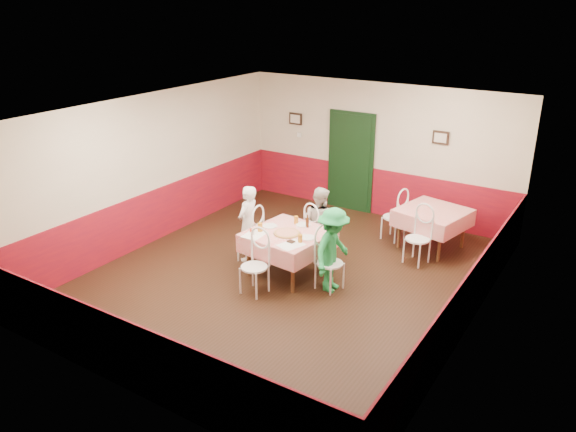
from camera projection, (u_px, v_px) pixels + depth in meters
The scene contains 39 objects.
floor at pixel (288, 276), 9.46m from camera, with size 7.00×7.00×0.00m, color black.
ceiling at pixel (288, 111), 8.43m from camera, with size 7.00×7.00×0.00m, color white.
back_wall at pixel (378, 150), 11.69m from camera, with size 6.00×0.10×2.80m, color beige.
front_wall at pixel (119, 289), 6.20m from camera, with size 6.00×0.10×2.80m, color beige.
left_wall at pixel (153, 169), 10.44m from camera, with size 0.10×7.00×2.80m, color beige.
right_wall at pixel (479, 239), 7.45m from camera, with size 0.10×7.00×2.80m, color beige.
wainscot_back at pixel (375, 191), 12.01m from camera, with size 6.00×0.03×1.00m, color maroon.
wainscot_front at pixel (128, 356), 6.54m from camera, with size 6.00×0.03×1.00m, color maroon.
wainscot_left at pixel (157, 214), 10.76m from camera, with size 0.03×7.00×1.00m, color maroon.
wainscot_right at pixel (470, 298), 7.79m from camera, with size 0.03×7.00×1.00m, color maroon.
door at pixel (351, 163), 12.08m from camera, with size 0.96×0.06×2.10m, color black.
picture_left at pixel (296, 119), 12.48m from camera, with size 0.32×0.03×0.26m, color black.
picture_right at pixel (441, 138), 10.84m from camera, with size 0.32×0.03×0.26m, color black.
thermostat at pixel (299, 135), 12.56m from camera, with size 0.10×0.03×0.10m, color white.
main_table at pixel (288, 253), 9.43m from camera, with size 1.22×1.22×0.77m, color red.
second_table at pixel (432, 229), 10.40m from camera, with size 1.12×1.12×0.77m, color red.
chair_left at pixel (250, 237), 9.89m from camera, with size 0.42×0.42×0.90m, color white, non-canonical shape.
chair_right at pixel (330, 263), 8.91m from camera, with size 0.42×0.42×0.90m, color white, non-canonical shape.
chair_far at pixel (318, 234), 10.02m from camera, with size 0.42×0.42×0.90m, color white, non-canonical shape.
chair_near at pixel (254, 267), 8.78m from camera, with size 0.42×0.42×0.90m, color white, non-canonical shape.
chair_second_a at pixel (394, 217), 10.75m from camera, with size 0.42×0.42×0.90m, color white, non-canonical shape.
chair_second_b at pixel (418, 239), 9.78m from camera, with size 0.42×0.42×0.90m, color white, non-canonical shape.
pizza at pixel (287, 233), 9.22m from camera, with size 0.42×0.42×0.03m, color #B74723.
plate_left at pixel (270, 226), 9.52m from camera, with size 0.25×0.25×0.01m, color white.
plate_right at pixel (307, 238), 9.07m from camera, with size 0.25×0.25×0.01m, color white.
plate_far at pixel (303, 225), 9.57m from camera, with size 0.25×0.25×0.01m, color white.
glass_a at pixel (260, 227), 9.30m from camera, with size 0.08×0.08×0.15m, color #BF7219.
glass_b at pixel (300, 238), 8.89m from camera, with size 0.07×0.07×0.13m, color #BF7219.
glass_c at pixel (296, 220), 9.61m from camera, with size 0.07×0.07×0.14m, color #BF7219.
beer_bottle at pixel (307, 222), 9.46m from camera, with size 0.05×0.05×0.20m, color #381C0A.
shaker_a at pixel (253, 232), 9.20m from camera, with size 0.04×0.04×0.09m, color silver.
shaker_b at pixel (253, 232), 9.17m from camera, with size 0.04×0.04×0.09m, color silver.
shaker_c at pixel (251, 230), 9.27m from camera, with size 0.04×0.04×0.09m, color #B23319.
menu_left at pixel (254, 235), 9.19m from camera, with size 0.30×0.40×0.00m, color white.
menu_right at pixel (291, 245), 8.82m from camera, with size 0.30×0.40×0.00m, color white.
wallet at pixel (291, 242), 8.91m from camera, with size 0.11×0.09×0.02m, color black.
diner_left at pixel (248, 223), 9.84m from camera, with size 0.50×0.33×1.37m, color gray.
diner_far at pixel (320, 222), 9.98m from camera, with size 0.63×0.49×1.31m, color gray.
diner_right at pixel (333, 250), 8.79m from camera, with size 0.90×0.52×1.39m, color gray.
Camera 1 is at (4.51, -7.11, 4.43)m, focal length 35.00 mm.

